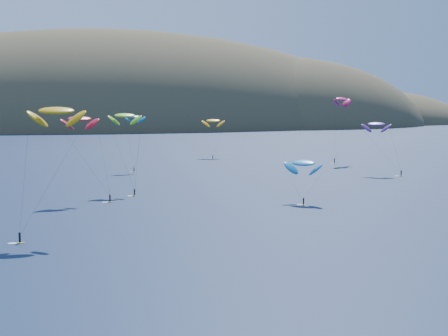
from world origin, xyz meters
TOP-DOWN VIEW (x-y plane):
  - island at (39.40, 562.36)m, footprint 730.00×300.00m
  - kitesurfer_2 at (-23.17, 60.07)m, footprint 12.36×10.17m
  - kitesurfer_3 at (-6.39, 111.15)m, footprint 8.63×11.92m
  - kitesurfer_4 at (1.44, 161.47)m, footprint 7.59×7.76m
  - kitesurfer_5 at (33.44, 82.39)m, footprint 9.63×10.09m
  - kitesurfer_6 at (78.55, 131.89)m, footprint 10.26×13.55m
  - kitesurfer_8 at (83.55, 170.29)m, footprint 11.17×9.39m
  - kitesurfer_9 at (-18.40, 99.12)m, footprint 12.19×9.44m
  - kitesurfer_11 at (39.99, 206.41)m, footprint 10.05×14.39m

SIDE VIEW (x-z plane):
  - island at x=39.40m, z-range -115.74..94.26m
  - kitesurfer_5 at x=33.44m, z-range 3.41..15.47m
  - kitesurfer_11 at x=39.99m, z-range 6.58..24.97m
  - kitesurfer_6 at x=78.55m, z-range 7.01..26.11m
  - kitesurfer_4 at x=1.44m, z-range 8.36..29.16m
  - kitesurfer_9 at x=-18.40m, z-range 8.68..31.11m
  - kitesurfer_3 at x=-6.39m, z-range 8.96..31.73m
  - kitesurfer_2 at x=-23.17m, z-range 9.85..35.08m
  - kitesurfer_8 at x=83.55m, z-range 11.06..38.95m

